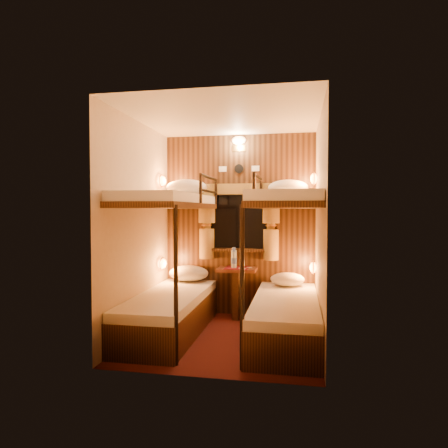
% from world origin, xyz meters
% --- Properties ---
extents(floor, '(2.10, 2.10, 0.00)m').
position_xyz_m(floor, '(0.00, 0.00, 0.00)').
color(floor, '#3E1410').
rests_on(floor, ground).
extents(ceiling, '(2.10, 2.10, 0.00)m').
position_xyz_m(ceiling, '(0.00, 0.00, 2.40)').
color(ceiling, silver).
rests_on(ceiling, wall_back).
extents(wall_back, '(2.40, 0.00, 2.40)m').
position_xyz_m(wall_back, '(0.00, 1.05, 1.20)').
color(wall_back, '#C6B293').
rests_on(wall_back, floor).
extents(wall_front, '(2.40, 0.00, 2.40)m').
position_xyz_m(wall_front, '(0.00, -1.05, 1.20)').
color(wall_front, '#C6B293').
rests_on(wall_front, floor).
extents(wall_left, '(0.00, 2.40, 2.40)m').
position_xyz_m(wall_left, '(-1.00, 0.00, 1.20)').
color(wall_left, '#C6B293').
rests_on(wall_left, floor).
extents(wall_right, '(0.00, 2.40, 2.40)m').
position_xyz_m(wall_right, '(1.00, 0.00, 1.20)').
color(wall_right, '#C6B293').
rests_on(wall_right, floor).
extents(back_panel, '(2.00, 0.03, 2.40)m').
position_xyz_m(back_panel, '(0.00, 1.04, 1.20)').
color(back_panel, black).
rests_on(back_panel, floor).
extents(bunk_left, '(0.72, 1.90, 1.82)m').
position_xyz_m(bunk_left, '(-0.65, 0.07, 0.56)').
color(bunk_left, black).
rests_on(bunk_left, floor).
extents(bunk_right, '(0.72, 1.90, 1.82)m').
position_xyz_m(bunk_right, '(0.65, 0.07, 0.56)').
color(bunk_right, black).
rests_on(bunk_right, floor).
extents(window, '(1.00, 0.12, 0.79)m').
position_xyz_m(window, '(0.00, 1.00, 1.18)').
color(window, black).
rests_on(window, back_panel).
extents(curtains, '(1.10, 0.22, 1.00)m').
position_xyz_m(curtains, '(0.00, 0.97, 1.26)').
color(curtains, olive).
rests_on(curtains, back_panel).
extents(back_fixtures, '(0.54, 0.09, 0.48)m').
position_xyz_m(back_fixtures, '(0.00, 1.00, 2.25)').
color(back_fixtures, black).
rests_on(back_fixtures, back_panel).
extents(reading_lamps, '(2.00, 0.20, 1.25)m').
position_xyz_m(reading_lamps, '(-0.00, 0.70, 1.24)').
color(reading_lamps, orange).
rests_on(reading_lamps, wall_left).
extents(table, '(0.50, 0.34, 0.66)m').
position_xyz_m(table, '(0.00, 0.85, 0.41)').
color(table, '#552613').
rests_on(table, floor).
extents(bottle_left, '(0.07, 0.07, 0.25)m').
position_xyz_m(bottle_left, '(-0.04, 0.83, 0.76)').
color(bottle_left, '#99BFE5').
rests_on(bottle_left, table).
extents(bottle_right, '(0.08, 0.08, 0.27)m').
position_xyz_m(bottle_right, '(-0.05, 0.88, 0.76)').
color(bottle_right, '#99BFE5').
rests_on(bottle_right, table).
extents(sachet_a, '(0.11, 0.09, 0.01)m').
position_xyz_m(sachet_a, '(0.08, 0.80, 0.65)').
color(sachet_a, silver).
rests_on(sachet_a, table).
extents(sachet_b, '(0.08, 0.07, 0.01)m').
position_xyz_m(sachet_b, '(0.15, 0.90, 0.65)').
color(sachet_b, silver).
rests_on(sachet_b, table).
extents(pillow_lower_left, '(0.53, 0.38, 0.21)m').
position_xyz_m(pillow_lower_left, '(-0.65, 0.85, 0.56)').
color(pillow_lower_left, silver).
rests_on(pillow_lower_left, bunk_left).
extents(pillow_lower_right, '(0.42, 0.30, 0.17)m').
position_xyz_m(pillow_lower_right, '(0.65, 0.75, 0.54)').
color(pillow_lower_right, silver).
rests_on(pillow_lower_right, bunk_right).
extents(pillow_upper_left, '(0.54, 0.39, 0.21)m').
position_xyz_m(pillow_upper_left, '(-0.65, 0.77, 1.69)').
color(pillow_upper_left, silver).
rests_on(pillow_upper_left, bunk_left).
extents(pillow_upper_right, '(0.50, 0.36, 0.20)m').
position_xyz_m(pillow_upper_right, '(0.65, 0.84, 1.69)').
color(pillow_upper_right, silver).
rests_on(pillow_upper_right, bunk_right).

